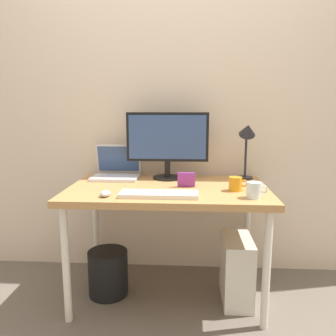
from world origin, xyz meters
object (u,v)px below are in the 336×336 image
laptop (117,170)px  desk_lamp (247,138)px  glass_cup (254,190)px  monitor (167,141)px  mouse (105,193)px  computer_tower (237,269)px  wastebasket (108,273)px  coffee_mug (236,184)px  keyboard (159,194)px  desk (168,197)px  photo_frame (186,179)px

laptop → desk_lamp: (0.90, -0.02, 0.23)m
laptop → glass_cup: bearing=-30.0°
monitor → mouse: bearing=-122.3°
monitor → computer_tower: size_ratio=1.34×
monitor → laptop: monitor is taller
mouse → glass_cup: 0.83m
laptop → mouse: bearing=-85.0°
wastebasket → glass_cup: bearing=-14.2°
coffee_mug → wastebasket: size_ratio=0.38×
monitor → keyboard: monitor is taller
monitor → desk_lamp: monitor is taller
desk_lamp → computer_tower: 0.86m
desk → wastebasket: desk is taller
glass_cup → wastebasket: bearing=165.8°
laptop → glass_cup: size_ratio=2.74×
glass_cup → photo_frame: 0.45m
desk → photo_frame: size_ratio=11.31×
laptop → computer_tower: laptop is taller
desk → mouse: bearing=-142.7°
keyboard → photo_frame: 0.29m
monitor → wastebasket: monitor is taller
mouse → wastebasket: bearing=104.1°
desk → glass_cup: bearing=-26.1°
mouse → wastebasket: mouse is taller
desk_lamp → glass_cup: size_ratio=3.49×
monitor → desk_lamp: 0.54m
desk → wastebasket: 0.65m
monitor → computer_tower: bearing=-31.3°
monitor → wastebasket: bearing=-145.2°
desk_lamp → wastebasket: bearing=-164.1°
desk_lamp → photo_frame: 0.53m
coffee_mug → wastebasket: bearing=175.5°
keyboard → glass_cup: (0.53, -0.00, 0.03)m
desk_lamp → coffee_mug: 0.42m
keyboard → desk_lamp: bearing=40.9°
mouse → glass_cup: (0.83, 0.02, 0.03)m
desk_lamp → keyboard: (-0.56, -0.48, -0.27)m
glass_cup → wastebasket: (-0.89, 0.22, -0.63)m
desk → photo_frame: bearing=1.2°
computer_tower → glass_cup: bearing=-76.8°
monitor → desk_lamp: (0.54, 0.00, 0.02)m
mouse → coffee_mug: 0.77m
monitor → keyboard: 0.55m
glass_cup → computer_tower: (-0.05, 0.21, -0.57)m
desk_lamp → computer_tower: desk_lamp is taller
monitor → wastebasket: 0.97m
laptop → wastebasket: (-0.02, -0.28, -0.64)m
desk → glass_cup: (0.49, -0.24, 0.11)m
monitor → coffee_mug: 0.58m
desk_lamp → coffee_mug: bearing=-108.9°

